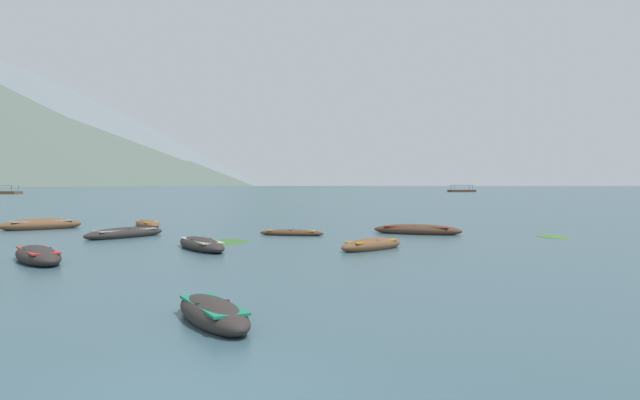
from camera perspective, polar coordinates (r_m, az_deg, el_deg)
name	(u,v)px	position (r m, az deg, el deg)	size (l,w,h in m)	color
ground_plane	(301,185)	(1506.87, -1.85, 1.41)	(6000.00, 6000.00, 0.00)	#385660
mountain_2	(264,142)	(1497.45, -5.44, 5.64)	(804.38, 804.38, 221.04)	#56665B
rowboat_0	(201,245)	(23.82, -11.40, -4.24)	(3.01, 4.32, 0.59)	#2D2826
rowboat_2	(417,230)	(30.95, 9.37, -2.89)	(4.74, 2.97, 0.63)	#4C3323
rowboat_3	(125,233)	(30.04, -18.34, -3.09)	(3.54, 4.16, 0.62)	#2D2826
rowboat_4	(292,233)	(29.72, -2.75, -3.20)	(3.42, 1.59, 0.38)	#4C3323
rowboat_5	(213,313)	(11.29, -10.31, -10.72)	(2.17, 3.10, 0.55)	#2D2826
rowboat_6	(372,245)	(23.33, 5.02, -4.36)	(3.13, 2.97, 0.56)	brown
rowboat_7	(41,225)	(37.32, -25.35, -2.19)	(4.37, 3.82, 0.79)	brown
rowboat_8	(38,256)	(21.72, -25.61, -4.87)	(3.24, 3.99, 0.65)	#2D2826
rowboat_11	(147,224)	(36.92, -16.36, -2.26)	(2.66, 3.64, 0.54)	brown
ferry_0	(3,192)	(179.92, -28.30, 0.66)	(10.78, 6.06, 2.54)	brown
ferry_1	(462,191)	(207.28, 13.53, 0.89)	(9.64, 5.10, 2.54)	#4C3323
weed_patch_0	(554,237)	(30.99, 21.64, -3.33)	(1.46, 2.13, 0.14)	#477033
weed_patch_2	(225,242)	(26.53, -9.14, -4.05)	(2.86, 1.98, 0.14)	#38662D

